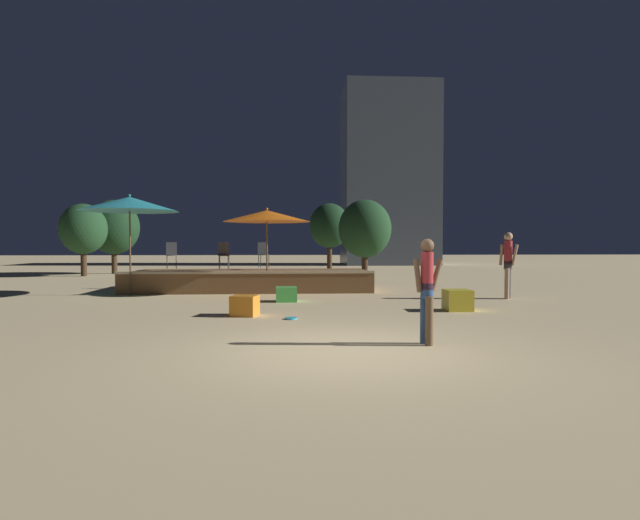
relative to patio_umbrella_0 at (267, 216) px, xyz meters
The scene contains 18 objects.
ground_plane 9.13m from the patio_umbrella_0, 80.25° to the right, with size 120.00×120.00×0.00m, color #D1B784.
wooden_deck 2.49m from the patio_umbrella_0, 118.08° to the left, with size 7.99×3.11×0.72m.
patio_umbrella_0 is the anchor object (origin of this frame).
patio_umbrella_1 4.15m from the patio_umbrella_0, behind, with size 2.90×2.90×3.06m.
cube_seat_0 3.36m from the patio_umbrella_0, 75.50° to the right, with size 0.57×0.57×0.40m.
cube_seat_1 6.83m from the patio_umbrella_0, 43.99° to the right, with size 0.60×0.60×0.49m.
cube_seat_2 5.49m from the patio_umbrella_0, 93.07° to the right, with size 0.64×0.64×0.44m.
person_0 7.37m from the patio_umbrella_0, 16.97° to the right, with size 0.47×0.38×1.89m.
person_1 8.92m from the patio_umbrella_0, 71.12° to the right, with size 0.51×0.29×1.65m.
bistro_chair_0 2.45m from the patio_umbrella_0, 96.24° to the left, with size 0.43×0.43×0.90m.
bistro_chair_1 2.20m from the patio_umbrella_0, 144.25° to the left, with size 0.42×0.42×0.90m.
bistro_chair_2 3.88m from the patio_umbrella_0, 155.16° to the left, with size 0.42×0.42×0.90m.
frisbee_disc 6.13m from the patio_umbrella_0, 82.52° to the right, with size 0.26×0.26×0.03m.
background_tree_0 13.52m from the patio_umbrella_0, 128.31° to the left, with size 2.56×2.56×3.83m.
background_tree_1 7.80m from the patio_umbrella_0, 57.86° to the left, with size 2.40×2.40×3.57m.
background_tree_2 12.63m from the patio_umbrella_0, 136.52° to the left, with size 2.20×2.20×3.48m.
background_tree_3 11.99m from the patio_umbrella_0, 75.79° to the left, with size 2.24×2.24×3.79m.
distant_building 22.97m from the patio_umbrella_0, 68.87° to the left, with size 6.81×4.76×13.18m.
Camera 1 is at (-0.79, -7.25, 1.58)m, focal length 28.00 mm.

